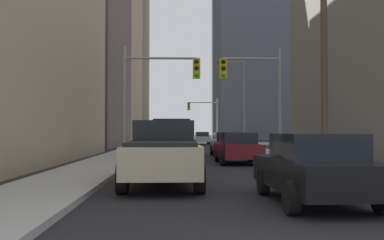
{
  "coord_description": "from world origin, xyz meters",
  "views": [
    {
      "loc": [
        -1.42,
        -3.18,
        1.57
      ],
      "look_at": [
        0.0,
        35.12,
        2.56
      ],
      "focal_mm": 41.78,
      "sensor_mm": 36.0,
      "label": 1
    }
  ],
  "objects": [
    {
      "name": "sidewalk_left",
      "position": [
        -4.76,
        50.0,
        0.07
      ],
      "size": [
        2.55,
        160.0,
        0.15
      ],
      "primitive_type": "cube",
      "color": "#9E9E99",
      "rests_on": "ground"
    },
    {
      "name": "street_lamp_right",
      "position": [
        3.83,
        33.08,
        4.53
      ],
      "size": [
        2.3,
        0.32,
        7.5
      ],
      "color": "gray",
      "rests_on": "ground"
    },
    {
      "name": "traffic_signal_far_right",
      "position": [
        2.35,
        55.33,
        4.05
      ],
      "size": [
        4.04,
        0.44,
        6.0
      ],
      "color": "gray",
      "rests_on": "ground"
    },
    {
      "name": "sedan_red",
      "position": [
        -1.88,
        31.55,
        0.77
      ],
      "size": [
        1.95,
        4.26,
        1.52
      ],
      "color": "maroon",
      "rests_on": "ground"
    },
    {
      "name": "traffic_signal_near_left",
      "position": [
        -2.36,
        20.07,
        4.05
      ],
      "size": [
        4.04,
        0.44,
        6.0
      ],
      "color": "gray",
      "rests_on": "ground"
    },
    {
      "name": "utility_pole_right",
      "position": [
        5.01,
        15.84,
        5.22
      ],
      "size": [
        2.2,
        0.28,
        9.88
      ],
      "color": "brown",
      "rests_on": "ground"
    },
    {
      "name": "sedan_maroon",
      "position": [
        1.6,
        18.51,
        0.77
      ],
      "size": [
        1.95,
        4.26,
        1.52
      ],
      "color": "maroon",
      "rests_on": "ground"
    },
    {
      "name": "traffic_signal_near_right",
      "position": [
        2.7,
        20.07,
        4.02
      ],
      "size": [
        3.29,
        0.44,
        6.0
      ],
      "color": "gray",
      "rests_on": "ground"
    },
    {
      "name": "sidewalk_right",
      "position": [
        4.76,
        50.0,
        0.07
      ],
      "size": [
        2.55,
        160.0,
        0.15
      ],
      "primitive_type": "cube",
      "color": "#9E9E99",
      "rests_on": "ground"
    },
    {
      "name": "building_left_mid_office",
      "position": [
        -19.01,
        45.7,
        15.59
      ],
      "size": [
        23.5,
        20.53,
        31.17
      ],
      "primitive_type": "cube",
      "color": "#66564C",
      "rests_on": "ground"
    },
    {
      "name": "sedan_blue",
      "position": [
        1.88,
        25.17,
        0.77
      ],
      "size": [
        1.95,
        4.22,
        1.52
      ],
      "color": "navy",
      "rests_on": "ground"
    },
    {
      "name": "cargo_van_navy",
      "position": [
        -1.71,
        23.43,
        1.29
      ],
      "size": [
        2.16,
        5.27,
        2.26
      ],
      "color": "#141E4C",
      "rests_on": "ground"
    },
    {
      "name": "sedan_silver",
      "position": [
        1.87,
        52.49,
        0.77
      ],
      "size": [
        1.95,
        4.24,
        1.52
      ],
      "color": "#B7BABF",
      "rests_on": "ground"
    },
    {
      "name": "pickup_truck_beige",
      "position": [
        -1.78,
        9.89,
        0.93
      ],
      "size": [
        2.2,
        5.41,
        1.9
      ],
      "color": "#C6B793",
      "rests_on": "ground"
    },
    {
      "name": "sedan_black",
      "position": [
        1.61,
        6.42,
        0.77
      ],
      "size": [
        1.95,
        4.26,
        1.52
      ],
      "color": "black",
      "rests_on": "ground"
    }
  ]
}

